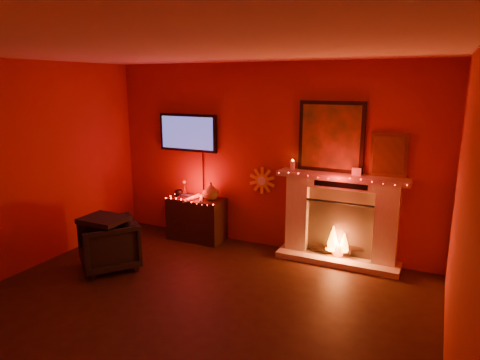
% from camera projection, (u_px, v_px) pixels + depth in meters
% --- Properties ---
extents(room, '(5.00, 5.00, 5.00)m').
position_uv_depth(room, '(166.00, 198.00, 4.03)').
color(room, black).
rests_on(room, ground).
extents(floor, '(5.00, 5.00, 0.00)m').
position_uv_depth(floor, '(171.00, 326.00, 4.33)').
color(floor, black).
rests_on(floor, ground).
extents(fireplace, '(1.72, 0.40, 2.18)m').
position_uv_depth(fireplace, '(340.00, 210.00, 5.79)').
color(fireplace, beige).
rests_on(fireplace, floor).
extents(tv, '(1.00, 0.07, 1.24)m').
position_uv_depth(tv, '(188.00, 133.00, 6.67)').
color(tv, black).
rests_on(tv, room).
extents(sunburst_clock, '(0.40, 0.03, 0.40)m').
position_uv_depth(sunburst_clock, '(262.00, 181.00, 6.31)').
color(sunburst_clock, '#F5A132').
rests_on(sunburst_clock, room).
extents(console_table, '(0.87, 0.53, 0.93)m').
position_uv_depth(console_table, '(197.00, 216.00, 6.68)').
color(console_table, black).
rests_on(console_table, floor).
extents(armchair, '(1.00, 1.00, 0.66)m').
position_uv_depth(armchair, '(108.00, 244.00, 5.64)').
color(armchair, black).
rests_on(armchair, floor).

